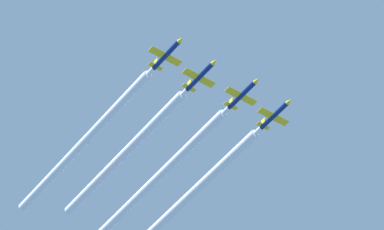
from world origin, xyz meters
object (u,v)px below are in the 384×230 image
jet_inner_left (243,94)px  jet_center (201,75)px  jet_far_left (275,114)px  jet_inner_right (167,54)px

jet_inner_left → jet_center: jet_inner_left is taller
jet_center → jet_far_left: bearing=-179.6°
jet_inner_left → jet_inner_right: bearing=-0.2°
jet_inner_left → jet_inner_right: jet_inner_right is taller
jet_inner_left → jet_inner_right: 22.29m
jet_inner_left → jet_center: 12.01m
jet_center → jet_inner_left: bearing=176.2°
jet_center → jet_inner_right: jet_inner_right is taller
jet_far_left → jet_center: 22.64m
jet_far_left → jet_inner_left: jet_inner_left is taller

